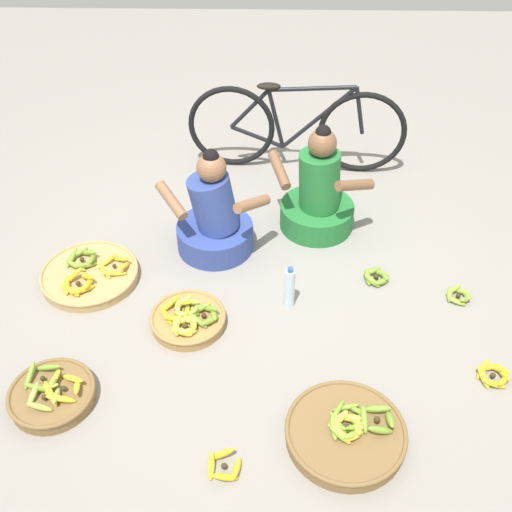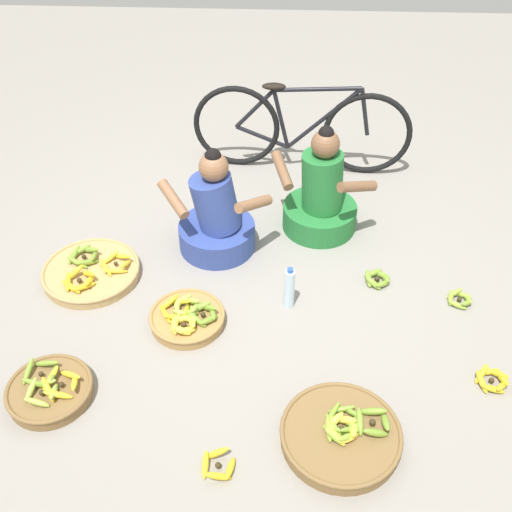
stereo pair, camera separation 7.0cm
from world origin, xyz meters
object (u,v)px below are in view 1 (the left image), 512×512
banana_basket_front_center (188,319)px  loose_bananas_back_left (459,295)px  vendor_woman_behind (318,196)px  bicycle_leaning (296,128)px  loose_bananas_back_right (376,276)px  banana_basket_front_right (52,394)px  loose_bananas_front_left (224,466)px  loose_bananas_back_center (494,374)px  banana_basket_mid_left (346,432)px  water_bottle (290,288)px  vendor_woman_front (214,219)px  banana_basket_mid_right (90,274)px

banana_basket_front_center → loose_bananas_back_left: (1.67, 0.26, -0.03)m
vendor_woman_behind → loose_bananas_back_left: bearing=-40.2°
bicycle_leaning → loose_bananas_back_right: bicycle_leaning is taller
banana_basket_front_right → loose_bananas_front_left: (0.93, -0.39, -0.02)m
bicycle_leaning → loose_bananas_back_left: bicycle_leaning is taller
loose_bananas_front_left → bicycle_leaning: bearing=81.5°
vendor_woman_behind → loose_bananas_back_center: vendor_woman_behind is taller
vendor_woman_behind → banana_basket_front_center: vendor_woman_behind is taller
vendor_woman_behind → bicycle_leaning: size_ratio=0.47×
banana_basket_mid_left → water_bottle: bearing=105.9°
banana_basket_front_center → loose_bananas_front_left: size_ratio=2.56×
banana_basket_mid_left → loose_bananas_back_center: banana_basket_mid_left is taller
bicycle_leaning → banana_basket_front_center: (-0.68, -1.76, -0.30)m
banana_basket_front_right → loose_bananas_back_right: 2.09m
loose_bananas_back_left → vendor_woman_front: bearing=163.3°
water_bottle → vendor_woman_behind: bearing=75.4°
banana_basket_front_center → loose_bananas_back_center: bearing=-11.9°
banana_basket_mid_left → loose_bananas_back_left: (0.80, 1.02, -0.03)m
loose_bananas_back_left → banana_basket_front_center: bearing=-171.0°
water_bottle → loose_bananas_back_left: bearing=4.3°
bicycle_leaning → banana_basket_front_right: 2.70m
loose_bananas_back_center → loose_bananas_back_right: bearing=124.8°
banana_basket_mid_right → water_bottle: water_bottle is taller
banana_basket_front_center → loose_bananas_back_center: 1.76m
vendor_woman_behind → loose_bananas_back_center: size_ratio=3.92×
loose_bananas_back_center → banana_basket_front_right: bearing=-175.2°
vendor_woman_front → banana_basket_mid_left: vendor_woman_front is taller
bicycle_leaning → loose_bananas_back_center: bearing=-63.8°
loose_bananas_front_left → loose_bananas_back_left: bearing=40.9°
bicycle_leaning → vendor_woman_front: bearing=-118.9°
banana_basket_front_right → loose_bananas_back_right: banana_basket_front_right is taller
vendor_woman_front → banana_basket_mid_right: vendor_woman_front is taller
banana_basket_mid_left → loose_bananas_back_right: 1.22m
loose_bananas_back_right → banana_basket_mid_left: bearing=-104.3°
loose_bananas_front_left → loose_bananas_back_center: loose_bananas_front_left is taller
banana_basket_mid_right → loose_bananas_back_left: bearing=-3.0°
vendor_woman_behind → loose_bananas_front_left: (-0.54, -1.94, -0.23)m
vendor_woman_front → loose_bananas_back_right: vendor_woman_front is taller
loose_bananas_front_left → banana_basket_mid_right: bearing=125.5°
loose_bananas_back_center → loose_bananas_back_right: same height
loose_bananas_back_center → loose_bananas_back_left: bearing=94.5°
banana_basket_front_right → loose_bananas_back_left: (2.33, 0.83, -0.02)m
bicycle_leaning → loose_bananas_back_center: size_ratio=8.29×
banana_basket_front_center → loose_bananas_back_right: size_ratio=2.31×
loose_bananas_back_center → loose_bananas_back_left: 0.63m
bicycle_leaning → banana_basket_front_center: bearing=-111.0°
banana_basket_front_center → loose_bananas_back_left: size_ratio=2.51×
banana_basket_front_center → banana_basket_front_right: bearing=-139.7°
vendor_woman_front → loose_bananas_back_center: vendor_woman_front is taller
vendor_woman_behind → banana_basket_mid_right: 1.63m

